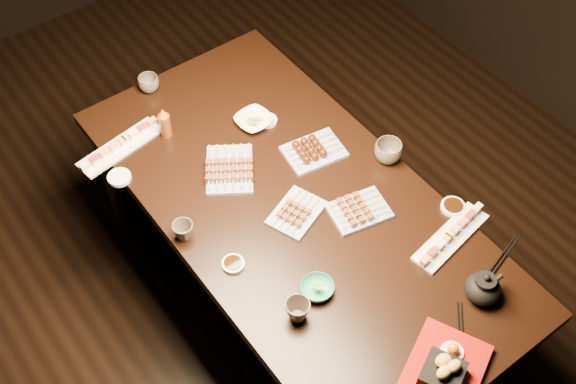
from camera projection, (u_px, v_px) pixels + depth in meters
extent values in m
plane|color=black|center=(267.00, 322.00, 3.16)|extent=(5.00, 5.00, 0.00)
cube|color=black|center=(295.00, 260.00, 2.92)|extent=(1.39, 1.99, 0.75)
imported|color=#2D8B69|center=(317.00, 289.00, 2.38)|extent=(0.16, 0.16, 0.04)
imported|color=beige|center=(254.00, 121.00, 2.86)|extent=(0.15, 0.15, 0.03)
imported|color=#4A4139|center=(298.00, 310.00, 2.31)|extent=(0.12, 0.12, 0.08)
imported|color=#4A4139|center=(388.00, 152.00, 2.73)|extent=(0.15, 0.15, 0.08)
imported|color=#4A4139|center=(183.00, 231.00, 2.51)|extent=(0.10, 0.10, 0.07)
imported|color=#4A4139|center=(149.00, 84.00, 2.97)|extent=(0.10, 0.10, 0.07)
cylinder|color=#6C2F0E|center=(165.00, 122.00, 2.78)|extent=(0.05, 0.05, 0.14)
cylinder|color=white|center=(233.00, 264.00, 2.46)|extent=(0.09, 0.09, 0.01)
cylinder|color=white|center=(267.00, 121.00, 2.88)|extent=(0.09, 0.09, 0.01)
cylinder|color=white|center=(453.00, 207.00, 2.61)|extent=(0.10, 0.10, 0.02)
cylinder|color=white|center=(119.00, 177.00, 2.69)|extent=(0.12, 0.12, 0.02)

